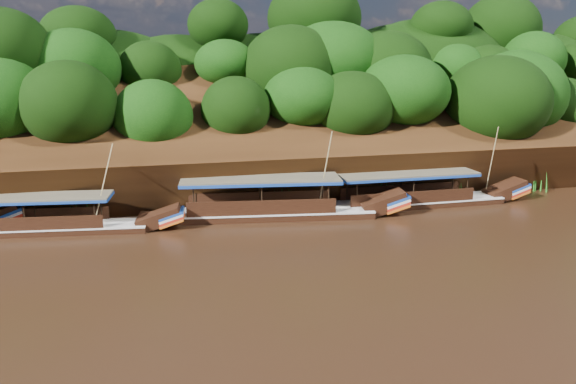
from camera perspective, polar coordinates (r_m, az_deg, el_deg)
name	(u,v)px	position (r m, az deg, el deg)	size (l,w,h in m)	color
ground	(323,254)	(30.59, 3.62, -6.28)	(160.00, 160.00, 0.00)	black
riverbank	(249,150)	(51.56, -3.94, 4.25)	(120.00, 30.06, 19.40)	black
boat_0	(427,198)	(41.10, 13.92, -0.56)	(14.99, 2.82, 6.12)	black
boat_1	(286,208)	(36.98, -0.25, -1.65)	(15.73, 4.32, 6.34)	black
boat_2	(57,224)	(36.76, -22.42, -3.00)	(14.55, 3.68, 5.71)	black
reeds	(247,199)	(38.48, -4.14, -0.69)	(48.91, 1.91, 2.00)	#25741D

